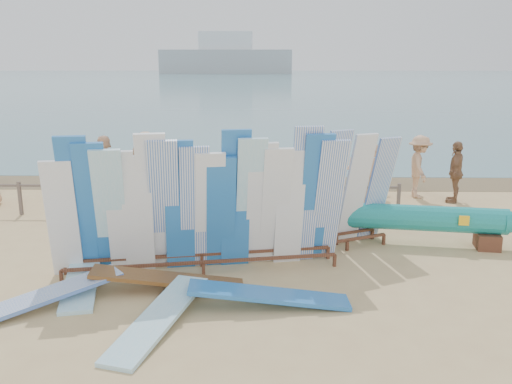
{
  "coord_description": "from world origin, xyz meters",
  "views": [
    {
      "loc": [
        2.58,
        -10.78,
        3.97
      ],
      "look_at": [
        2.31,
        1.14,
        1.1
      ],
      "focal_mm": 38.0,
      "sensor_mm": 36.0,
      "label": 1
    }
  ],
  "objects_px": {
    "stroller": "(288,191)",
    "side_surfboard_rack": "(344,195)",
    "beachgoer_11": "(105,160)",
    "vendor_table": "(305,228)",
    "beachgoer_extra_0": "(419,167)",
    "beachgoer_2": "(139,172)",
    "outrigger_canoe": "(406,219)",
    "beach_chair_left": "(164,201)",
    "beachgoer_3": "(146,160)",
    "flat_board_b": "(159,325)",
    "beachgoer_8": "(358,170)",
    "flat_board_e": "(42,308)",
    "main_surfboard_rack": "(202,208)",
    "beachgoer_9": "(370,169)",
    "beachgoer_7": "(300,163)",
    "beachgoer_4": "(155,173)",
    "beachgoer_6": "(261,171)",
    "beach_chair_right": "(257,199)",
    "beachgoer_10": "(456,172)",
    "flat_board_a": "(83,283)",
    "flat_board_c": "(168,290)",
    "flat_board_d": "(269,306)"
  },
  "relations": [
    {
      "from": "side_surfboard_rack",
      "to": "beach_chair_right",
      "type": "relative_size",
      "value": 2.99
    },
    {
      "from": "flat_board_c",
      "to": "flat_board_b",
      "type": "xyz_separation_m",
      "value": [
        0.1,
        -1.33,
        0.0
      ]
    },
    {
      "from": "stroller",
      "to": "beachgoer_4",
      "type": "relative_size",
      "value": 0.55
    },
    {
      "from": "stroller",
      "to": "beachgoer_8",
      "type": "height_order",
      "value": "beachgoer_8"
    },
    {
      "from": "outrigger_canoe",
      "to": "vendor_table",
      "type": "bearing_deg",
      "value": -169.13
    },
    {
      "from": "stroller",
      "to": "beachgoer_9",
      "type": "height_order",
      "value": "beachgoer_9"
    },
    {
      "from": "flat_board_b",
      "to": "beachgoer_11",
      "type": "relative_size",
      "value": 1.65
    },
    {
      "from": "beachgoer_7",
      "to": "beachgoer_3",
      "type": "relative_size",
      "value": 0.92
    },
    {
      "from": "beachgoer_4",
      "to": "beachgoer_extra_0",
      "type": "bearing_deg",
      "value": -164.01
    },
    {
      "from": "flat_board_c",
      "to": "beachgoer_6",
      "type": "relative_size",
      "value": 1.63
    },
    {
      "from": "outrigger_canoe",
      "to": "beachgoer_11",
      "type": "bearing_deg",
      "value": 153.47
    },
    {
      "from": "beachgoer_7",
      "to": "beachgoer_4",
      "type": "bearing_deg",
      "value": 72.92
    },
    {
      "from": "beachgoer_extra_0",
      "to": "beachgoer_2",
      "type": "bearing_deg",
      "value": 94.87
    },
    {
      "from": "flat_board_b",
      "to": "beachgoer_extra_0",
      "type": "height_order",
      "value": "beachgoer_extra_0"
    },
    {
      "from": "beachgoer_2",
      "to": "beachgoer_10",
      "type": "bearing_deg",
      "value": -107.31
    },
    {
      "from": "flat_board_b",
      "to": "beachgoer_9",
      "type": "relative_size",
      "value": 1.68
    },
    {
      "from": "main_surfboard_rack",
      "to": "flat_board_e",
      "type": "relative_size",
      "value": 2.09
    },
    {
      "from": "beachgoer_7",
      "to": "beachgoer_extra_0",
      "type": "xyz_separation_m",
      "value": [
        3.47,
        -1.19,
        0.11
      ]
    },
    {
      "from": "beachgoer_3",
      "to": "vendor_table",
      "type": "bearing_deg",
      "value": 103.79
    },
    {
      "from": "flat_board_a",
      "to": "beachgoer_11",
      "type": "distance_m",
      "value": 8.57
    },
    {
      "from": "beachgoer_8",
      "to": "beachgoer_6",
      "type": "relative_size",
      "value": 1.1
    },
    {
      "from": "outrigger_canoe",
      "to": "beachgoer_6",
      "type": "distance_m",
      "value": 5.26
    },
    {
      "from": "beach_chair_left",
      "to": "beachgoer_7",
      "type": "relative_size",
      "value": 0.53
    },
    {
      "from": "beachgoer_3",
      "to": "beachgoer_10",
      "type": "height_order",
      "value": "beachgoer_3"
    },
    {
      "from": "flat_board_d",
      "to": "side_surfboard_rack",
      "type": "bearing_deg",
      "value": -31.5
    },
    {
      "from": "flat_board_e",
      "to": "stroller",
      "type": "height_order",
      "value": "stroller"
    },
    {
      "from": "outrigger_canoe",
      "to": "flat_board_c",
      "type": "distance_m",
      "value": 5.56
    },
    {
      "from": "flat_board_c",
      "to": "beach_chair_right",
      "type": "bearing_deg",
      "value": -19.29
    },
    {
      "from": "flat_board_b",
      "to": "beachgoer_8",
      "type": "distance_m",
      "value": 9.0
    },
    {
      "from": "side_surfboard_rack",
      "to": "flat_board_a",
      "type": "relative_size",
      "value": 0.98
    },
    {
      "from": "beachgoer_7",
      "to": "outrigger_canoe",
      "type": "bearing_deg",
      "value": 158.32
    },
    {
      "from": "flat_board_e",
      "to": "beachgoer_6",
      "type": "relative_size",
      "value": 1.63
    },
    {
      "from": "beach_chair_left",
      "to": "beachgoer_3",
      "type": "distance_m",
      "value": 3.03
    },
    {
      "from": "flat_board_e",
      "to": "beachgoer_11",
      "type": "distance_m",
      "value": 9.52
    },
    {
      "from": "outrigger_canoe",
      "to": "stroller",
      "type": "relative_size",
      "value": 6.74
    },
    {
      "from": "outrigger_canoe",
      "to": "beachgoer_2",
      "type": "xyz_separation_m",
      "value": [
        -6.94,
        4.17,
        0.18
      ]
    },
    {
      "from": "flat_board_a",
      "to": "beachgoer_9",
      "type": "bearing_deg",
      "value": 33.97
    },
    {
      "from": "beachgoer_8",
      "to": "beachgoer_10",
      "type": "bearing_deg",
      "value": -161.89
    },
    {
      "from": "vendor_table",
      "to": "beachgoer_11",
      "type": "relative_size",
      "value": 0.72
    },
    {
      "from": "flat_board_c",
      "to": "beachgoer_extra_0",
      "type": "relative_size",
      "value": 1.44
    },
    {
      "from": "beachgoer_4",
      "to": "flat_board_d",
      "type": "bearing_deg",
      "value": 125.9
    },
    {
      "from": "beachgoer_extra_0",
      "to": "beachgoer_6",
      "type": "distance_m",
      "value": 4.73
    },
    {
      "from": "beachgoer_11",
      "to": "vendor_table",
      "type": "bearing_deg",
      "value": 91.04
    },
    {
      "from": "beach_chair_right",
      "to": "beachgoer_11",
      "type": "relative_size",
      "value": 0.54
    },
    {
      "from": "flat_board_e",
      "to": "main_surfboard_rack",
      "type": "bearing_deg",
      "value": 86.56
    },
    {
      "from": "flat_board_a",
      "to": "beachgoer_8",
      "type": "xyz_separation_m",
      "value": [
        6.02,
        6.25,
        0.91
      ]
    },
    {
      "from": "stroller",
      "to": "side_surfboard_rack",
      "type": "bearing_deg",
      "value": -95.04
    },
    {
      "from": "beachgoer_10",
      "to": "flat_board_a",
      "type": "bearing_deg",
      "value": -33.51
    },
    {
      "from": "beachgoer_8",
      "to": "main_surfboard_rack",
      "type": "bearing_deg",
      "value": 75.69
    },
    {
      "from": "side_surfboard_rack",
      "to": "flat_board_c",
      "type": "height_order",
      "value": "side_surfboard_rack"
    }
  ]
}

